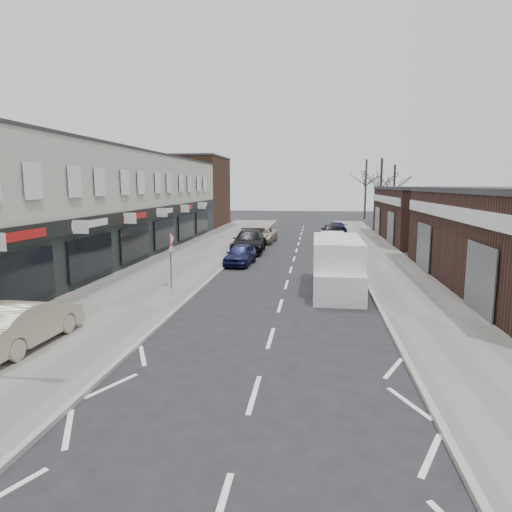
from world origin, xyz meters
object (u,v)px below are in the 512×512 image
(white_van, at_px, (337,266))
(parked_car_right_a, at_px, (332,241))
(warning_sign, at_px, (171,244))
(parked_car_left_a, at_px, (240,255))
(parked_car_right_c, at_px, (336,228))
(parked_car_right_b, at_px, (332,232))
(parked_car_left_b, at_px, (249,241))
(sedan_on_pavement, at_px, (25,323))
(parked_car_left_c, at_px, (262,235))

(white_van, height_order, parked_car_right_a, white_van)
(warning_sign, xyz_separation_m, parked_car_right_a, (7.73, 13.65, -1.42))
(white_van, height_order, parked_car_left_a, white_van)
(parked_car_left_a, height_order, parked_car_right_c, same)
(white_van, xyz_separation_m, parked_car_right_b, (0.44, 18.59, -0.32))
(parked_car_right_c, bearing_deg, parked_car_left_b, 58.82)
(sedan_on_pavement, distance_m, parked_car_right_b, 29.39)
(parked_car_left_b, bearing_deg, parked_car_right_c, 60.95)
(white_van, relative_size, parked_car_left_c, 1.31)
(parked_car_left_b, bearing_deg, white_van, -64.55)
(parked_car_left_a, relative_size, parked_car_right_b, 0.78)
(parked_car_left_c, bearing_deg, sedan_on_pavement, -95.36)
(parked_car_right_a, bearing_deg, sedan_on_pavement, 62.11)
(parked_car_right_c, bearing_deg, parked_car_right_a, 82.43)
(parked_car_left_a, xyz_separation_m, parked_car_left_c, (0.02, 11.13, 0.02))
(sedan_on_pavement, distance_m, parked_car_left_a, 15.68)
(warning_sign, distance_m, sedan_on_pavement, 8.24)
(parked_car_left_a, distance_m, parked_car_right_c, 19.52)
(sedan_on_pavement, bearing_deg, parked_car_left_c, -96.44)
(warning_sign, distance_m, parked_car_left_b, 12.86)
(warning_sign, bearing_deg, parked_car_left_a, 74.78)
(sedan_on_pavement, xyz_separation_m, parked_car_left_b, (3.76, 20.54, -0.01))
(parked_car_right_a, bearing_deg, parked_car_right_b, -95.96)
(parked_car_right_a, distance_m, parked_car_right_b, 6.13)
(sedan_on_pavement, xyz_separation_m, parked_car_right_b, (9.99, 27.64, 0.02))
(warning_sign, distance_m, white_van, 7.71)
(warning_sign, relative_size, parked_car_right_b, 0.56)
(parked_car_left_c, height_order, parked_car_right_b, parked_car_right_b)
(white_van, height_order, parked_car_left_c, white_van)
(parked_car_left_b, relative_size, parked_car_left_c, 1.16)
(parked_car_left_a, xyz_separation_m, parked_car_right_b, (6.00, 12.48, 0.18))
(parked_car_left_a, height_order, parked_car_right_a, parked_car_right_a)
(parked_car_left_b, bearing_deg, parked_car_left_a, -88.88)
(white_van, relative_size, parked_car_left_a, 1.65)
(warning_sign, xyz_separation_m, parked_car_left_c, (2.00, 18.42, -1.55))
(parked_car_right_b, relative_size, parked_car_right_c, 1.09)
(parked_car_right_b, bearing_deg, parked_car_right_c, -94.27)
(white_van, bearing_deg, parked_car_left_c, 107.76)
(warning_sign, relative_size, parked_car_left_c, 0.57)
(parked_car_left_b, relative_size, parked_car_right_c, 1.24)
(warning_sign, bearing_deg, parked_car_right_b, 68.01)
(warning_sign, distance_m, parked_car_right_a, 15.75)
(sedan_on_pavement, height_order, parked_car_left_c, sedan_on_pavement)
(warning_sign, height_order, parked_car_left_c, warning_sign)
(white_van, xyz_separation_m, parked_car_right_c, (1.06, 24.48, -0.50))
(warning_sign, xyz_separation_m, parked_car_right_b, (7.98, 19.77, -1.38))
(sedan_on_pavement, distance_m, parked_car_left_c, 26.60)
(parked_car_left_b, xyz_separation_m, parked_car_left_c, (0.24, 5.76, -0.14))
(warning_sign, height_order, sedan_on_pavement, warning_sign)
(parked_car_left_b, height_order, parked_car_right_a, parked_car_left_b)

